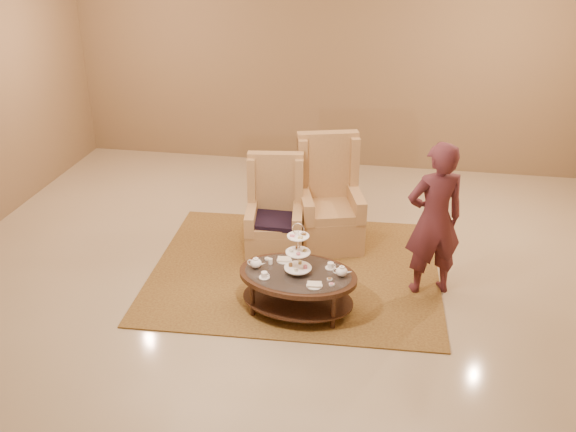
% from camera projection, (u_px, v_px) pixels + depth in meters
% --- Properties ---
extents(ground, '(8.00, 8.00, 0.00)m').
position_uv_depth(ground, '(280.00, 293.00, 6.96)').
color(ground, '#C4B391').
rests_on(ground, ground).
extents(ceiling, '(8.00, 8.00, 0.02)m').
position_uv_depth(ceiling, '(280.00, 293.00, 6.96)').
color(ceiling, beige).
rests_on(ceiling, ground).
extents(wall_back, '(8.00, 0.04, 3.50)m').
position_uv_depth(wall_back, '(328.00, 55.00, 9.74)').
color(wall_back, '#8E724D').
rests_on(wall_back, ground).
extents(rug, '(3.37, 2.85, 0.02)m').
position_uv_depth(rug, '(296.00, 270.00, 7.38)').
color(rug, olive).
rests_on(rug, ground).
extents(tea_table, '(1.28, 0.94, 1.01)m').
position_uv_depth(tea_table, '(298.00, 280.00, 6.49)').
color(tea_table, black).
rests_on(tea_table, ground).
extents(armchair_left, '(0.74, 0.76, 1.21)m').
position_uv_depth(armchair_left, '(275.00, 222.00, 7.59)').
color(armchair_left, tan).
rests_on(armchair_left, ground).
extents(armchair_right, '(0.91, 0.93, 1.36)m').
position_uv_depth(armchair_right, '(329.00, 208.00, 7.82)').
color(armchair_right, tan).
rests_on(armchair_right, ground).
extents(person, '(0.73, 0.60, 1.71)m').
position_uv_depth(person, '(434.00, 220.00, 6.64)').
color(person, '#50222A').
rests_on(person, ground).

